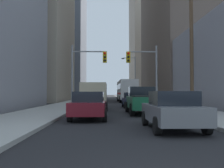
# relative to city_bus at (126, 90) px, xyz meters

# --- Properties ---
(sidewalk_left) EXTENTS (3.87, 160.00, 0.15)m
(sidewalk_left) POSITION_rel_city_bus_xyz_m (-7.91, 11.07, -1.85)
(sidewalk_left) COLOR #9E9E99
(sidewalk_left) RESTS_ON ground
(sidewalk_right) EXTENTS (3.87, 160.00, 0.15)m
(sidewalk_right) POSITION_rel_city_bus_xyz_m (2.80, 11.07, -1.85)
(sidewalk_right) COLOR #9E9E99
(sidewalk_right) RESTS_ON ground
(city_bus) EXTENTS (2.67, 11.50, 3.40)m
(city_bus) POSITION_rel_city_bus_xyz_m (0.00, 0.00, 0.00)
(city_bus) COLOR silver
(city_bus) RESTS_ON ground
(pickup_truck_green) EXTENTS (2.20, 5.43, 1.90)m
(pickup_truck_green) POSITION_rel_city_bus_xyz_m (-0.80, -23.45, -1.00)
(pickup_truck_green) COLOR #195938
(pickup_truck_green) RESTS_ON ground
(cargo_van_beige) EXTENTS (2.16, 5.25, 2.26)m
(cargo_van_beige) POSITION_rel_city_bus_xyz_m (-4.34, -19.50, -0.64)
(cargo_van_beige) COLOR #C6B793
(cargo_van_beige) RESTS_ON ground
(sedan_grey) EXTENTS (1.95, 4.20, 1.52)m
(sedan_grey) POSITION_rel_city_bus_xyz_m (-0.81, -31.30, -1.16)
(sedan_grey) COLOR slate
(sedan_grey) RESTS_ON ground
(sedan_maroon) EXTENTS (1.95, 4.24, 1.52)m
(sedan_maroon) POSITION_rel_city_bus_xyz_m (-4.34, -27.26, -1.16)
(sedan_maroon) COLOR maroon
(sedan_maroon) RESTS_ON ground
(sedan_navy) EXTENTS (1.95, 4.25, 1.52)m
(sedan_navy) POSITION_rel_city_bus_xyz_m (-0.72, -16.14, -1.16)
(sedan_navy) COLOR #141E4C
(sedan_navy) RESTS_ON ground
(sedan_black) EXTENTS (1.95, 4.21, 1.52)m
(sedan_black) POSITION_rel_city_bus_xyz_m (-4.22, 4.87, -1.16)
(sedan_black) COLOR black
(sedan_black) RESTS_ON ground
(traffic_signal_near_left) EXTENTS (3.37, 0.44, 6.00)m
(traffic_signal_near_left) POSITION_rel_city_bus_xyz_m (-5.15, -16.98, 2.09)
(traffic_signal_near_left) COLOR gray
(traffic_signal_near_left) RESTS_ON ground
(traffic_signal_near_right) EXTENTS (2.98, 0.44, 6.00)m
(traffic_signal_near_right) POSITION_rel_city_bus_xyz_m (0.23, -16.98, 2.07)
(traffic_signal_near_right) COLOR gray
(traffic_signal_near_right) RESTS_ON ground
(utility_pole_right) EXTENTS (2.20, 0.28, 10.14)m
(utility_pole_right) POSITION_rel_city_bus_xyz_m (3.19, -21.93, 3.42)
(utility_pole_right) COLOR brown
(utility_pole_right) RESTS_ON ground
(street_lamp_right) EXTENTS (2.40, 0.32, 7.50)m
(street_lamp_right) POSITION_rel_city_bus_xyz_m (1.19, 1.24, 2.61)
(street_lamp_right) COLOR gray
(street_lamp_right) RESTS_ON ground
(building_left_mid_office) EXTENTS (21.85, 21.25, 27.30)m
(building_left_mid_office) POSITION_rel_city_bus_xyz_m (-21.17, 5.34, 11.72)
(building_left_mid_office) COLOR #B7A893
(building_left_mid_office) RESTS_ON ground
(building_right_mid_block) EXTENTS (25.75, 28.14, 28.90)m
(building_right_mid_block) POSITION_rel_city_bus_xyz_m (18.31, 7.27, 12.52)
(building_right_mid_block) COLOR #66564C
(building_right_mid_block) RESTS_ON ground
(building_right_far_highrise) EXTENTS (25.90, 20.26, 59.08)m
(building_right_far_highrise) POSITION_rel_city_bus_xyz_m (18.82, 47.89, 27.61)
(building_right_far_highrise) COLOR #B7A893
(building_right_far_highrise) RESTS_ON ground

